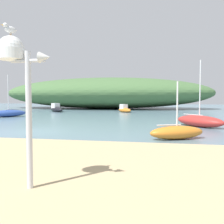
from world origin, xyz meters
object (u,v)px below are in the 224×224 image
at_px(mast_structure, 15,62).
at_px(sailboat_outer_mooring, 9,113).
at_px(sailboat_mid_channel, 199,121).
at_px(sailboat_near_shore, 177,132).
at_px(motorboat_centre_water, 124,109).
at_px(seagull_on_radar, 10,29).
at_px(motorboat_far_left, 56,109).

xyz_separation_m(mast_structure, sailboat_outer_mooring, (-12.63, 19.08, -2.40)).
height_order(sailboat_mid_channel, sailboat_outer_mooring, sailboat_mid_channel).
xyz_separation_m(mast_structure, sailboat_mid_channel, (5.51, 13.65, -2.36)).
height_order(sailboat_mid_channel, sailboat_near_shore, sailboat_mid_channel).
bearing_deg(motorboat_centre_water, mast_structure, -86.15).
xyz_separation_m(seagull_on_radar, motorboat_far_left, (-11.23, 28.30, -2.97)).
relative_size(mast_structure, sailboat_near_shore, 1.04).
distance_m(seagull_on_radar, sailboat_outer_mooring, 23.04).
relative_size(sailboat_mid_channel, sailboat_near_shore, 1.54).
bearing_deg(motorboat_far_left, sailboat_near_shore, -53.48).
height_order(sailboat_outer_mooring, motorboat_far_left, sailboat_outer_mooring).
distance_m(sailboat_near_shore, motorboat_far_left, 25.20).
distance_m(sailboat_mid_channel, sailboat_outer_mooring, 18.94).
relative_size(mast_structure, motorboat_centre_water, 1.05).
relative_size(seagull_on_radar, sailboat_outer_mooring, 0.07).
height_order(sailboat_mid_channel, motorboat_centre_water, sailboat_mid_channel).
xyz_separation_m(seagull_on_radar, sailboat_near_shore, (3.76, 8.05, -3.08)).
distance_m(seagull_on_radar, motorboat_far_left, 30.59).
relative_size(mast_structure, motorboat_far_left, 0.99).
bearing_deg(motorboat_centre_water, seagull_on_radar, -86.34).
bearing_deg(seagull_on_radar, sailboat_outer_mooring, 123.29).
xyz_separation_m(sailboat_near_shore, motorboat_far_left, (-15.00, 20.25, 0.12)).
distance_m(seagull_on_radar, motorboat_centre_water, 29.42).
xyz_separation_m(sailboat_mid_channel, motorboat_centre_water, (-7.47, 15.54, -0.01)).
bearing_deg(motorboat_far_left, seagull_on_radar, -68.35).
xyz_separation_m(seagull_on_radar, sailboat_outer_mooring, (-12.53, 19.09, -3.05)).
distance_m(sailboat_outer_mooring, sailboat_near_shore, 19.69).
bearing_deg(mast_structure, motorboat_far_left, 111.84).
relative_size(sailboat_near_shore, motorboat_far_left, 0.95).
bearing_deg(sailboat_near_shore, motorboat_centre_water, 104.90).
bearing_deg(sailboat_outer_mooring, seagull_on_radar, -56.71).
xyz_separation_m(sailboat_outer_mooring, sailboat_near_shore, (16.30, -11.04, -0.04)).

